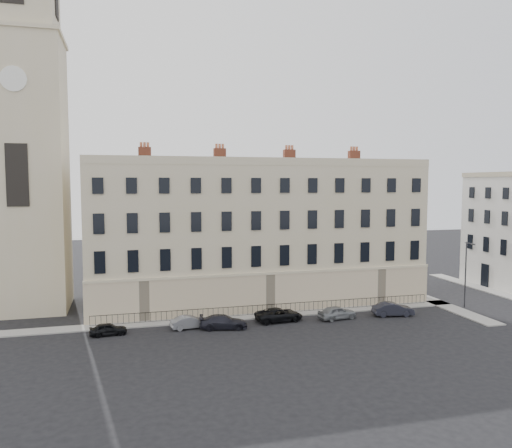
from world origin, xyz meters
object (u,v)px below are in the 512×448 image
object	(u,v)px
car_b	(190,322)
car_f	(393,309)
streetlamp	(466,271)
car_d	(279,315)
car_e	(337,313)
car_a	(108,329)
car_c	(223,322)

from	to	relation	value
car_b	car_f	xyz separation A→B (m)	(20.18, -0.89, 0.08)
car_b	streetlamp	xyz separation A→B (m)	(29.26, 0.02, 3.33)
car_d	car_b	bearing A→B (deg)	85.74
car_e	car_f	distance (m)	5.92
car_d	car_f	distance (m)	11.65
car_a	car_f	xyz separation A→B (m)	(27.33, -0.69, 0.13)
car_b	car_a	bearing A→B (deg)	83.21
car_d	car_e	distance (m)	5.74
car_f	streetlamp	xyz separation A→B (m)	(9.09, 0.90, 3.24)
car_b	car_c	bearing A→B (deg)	-114.63
car_e	car_f	world-z (taller)	car_f
car_d	car_f	xyz separation A→B (m)	(11.60, -1.06, 0.03)
car_a	car_f	bearing A→B (deg)	-96.73
car_e	streetlamp	world-z (taller)	streetlamp
car_e	car_f	xyz separation A→B (m)	(5.91, -0.29, 0.01)
car_b	car_f	distance (m)	20.19
car_d	car_f	size ratio (longest dim) A/B	1.14
car_a	car_e	world-z (taller)	car_e
car_b	car_e	bearing A→B (deg)	-100.78
streetlamp	car_c	bearing A→B (deg)	174.38
car_a	car_d	distance (m)	15.73
car_f	car_b	bearing A→B (deg)	96.29
car_b	streetlamp	distance (m)	29.45
car_c	car_d	size ratio (longest dim) A/B	0.94
car_a	car_e	bearing A→B (deg)	-96.36
car_b	car_d	bearing A→B (deg)	-97.22
car_e	streetlamp	size ratio (longest dim) A/B	0.55
car_d	car_e	xyz separation A→B (m)	(5.69, -0.77, 0.02)
car_c	car_f	size ratio (longest dim) A/B	1.07
car_d	streetlamp	size ratio (longest dim) A/B	0.65
car_a	car_c	xyz separation A→B (m)	(10.10, -0.66, 0.09)
car_c	car_e	distance (m)	11.32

